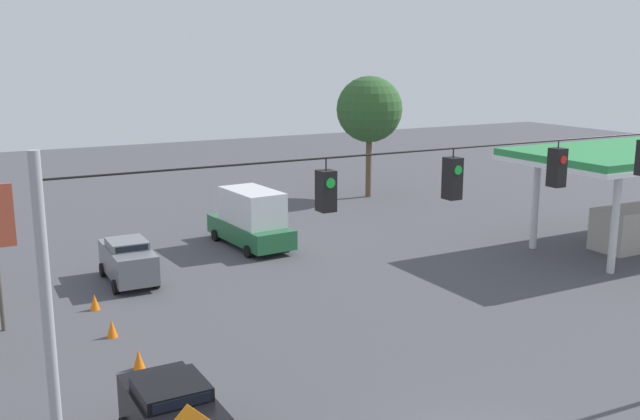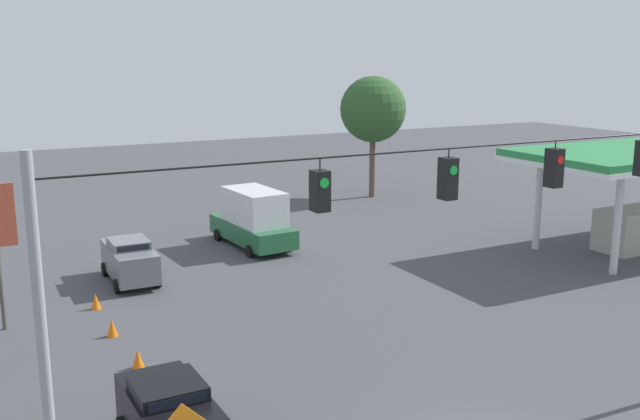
{
  "view_description": "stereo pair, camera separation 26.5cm",
  "coord_description": "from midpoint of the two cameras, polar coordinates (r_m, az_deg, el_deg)",
  "views": [
    {
      "loc": [
        11.59,
        12.35,
        10.03
      ],
      "look_at": [
        -0.71,
        -10.33,
        4.44
      ],
      "focal_mm": 40.0,
      "sensor_mm": 36.0,
      "label": 1
    },
    {
      "loc": [
        11.36,
        12.47,
        10.03
      ],
      "look_at": [
        -0.71,
        -10.33,
        4.44
      ],
      "focal_mm": 40.0,
      "sensor_mm": 36.0,
      "label": 2
    }
  ],
  "objects": [
    {
      "name": "sedan_black_parked_shoulder",
      "position": [
        19.32,
        -12.12,
        -15.86
      ],
      "size": [
        2.12,
        3.84,
        1.96
      ],
      "color": "black",
      "rests_on": "ground_plane"
    },
    {
      "name": "traffic_cone_fifth",
      "position": [
        30.35,
        -17.83,
        -7.02
      ],
      "size": [
        0.39,
        0.39,
        0.66
      ],
      "primitive_type": "cone",
      "color": "orange",
      "rests_on": "ground_plane"
    },
    {
      "name": "overhead_signal_span",
      "position": [
        17.47,
        14.11,
        -3.05
      ],
      "size": [
        20.62,
        0.38,
        8.54
      ],
      "color": "#939399",
      "rests_on": "ground_plane"
    },
    {
      "name": "traffic_cone_third",
      "position": [
        24.52,
        -14.61,
        -11.49
      ],
      "size": [
        0.39,
        0.39,
        0.66
      ],
      "primitive_type": "cone",
      "color": "orange",
      "rests_on": "ground_plane"
    },
    {
      "name": "tree_horizon_left",
      "position": [
        51.15,
        3.83,
        8.02
      ],
      "size": [
        4.69,
        4.69,
        8.67
      ],
      "color": "brown",
      "rests_on": "ground_plane"
    },
    {
      "name": "box_truck_green_oncoming_deep",
      "position": [
        38.17,
        -5.73,
        -0.71
      ],
      "size": [
        2.84,
        6.27,
        3.12
      ],
      "color": "#236038",
      "rests_on": "ground_plane"
    },
    {
      "name": "traffic_cone_fourth",
      "position": [
        27.35,
        -16.58,
        -9.07
      ],
      "size": [
        0.39,
        0.39,
        0.66
      ],
      "primitive_type": "cone",
      "color": "orange",
      "rests_on": "ground_plane"
    },
    {
      "name": "traffic_cone_second",
      "position": [
        21.63,
        -12.81,
        -14.74
      ],
      "size": [
        0.39,
        0.39,
        0.66
      ],
      "primitive_type": "cone",
      "color": "orange",
      "rests_on": "ground_plane"
    },
    {
      "name": "sedan_grey_withflow_far",
      "position": [
        33.32,
        -15.34,
        -3.89
      ],
      "size": [
        2.04,
        4.32,
        1.97
      ],
      "color": "slate",
      "rests_on": "ground_plane"
    }
  ]
}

